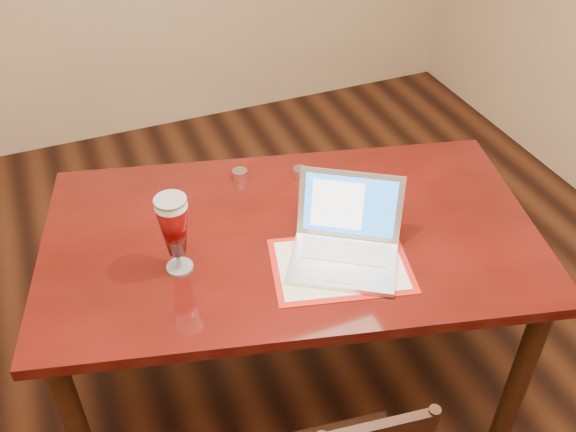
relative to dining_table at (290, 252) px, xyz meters
name	(u,v)px	position (x,y,z in m)	size (l,w,h in m)	color
ground	(283,413)	(-0.10, -0.16, -0.74)	(5.00, 5.00, 0.00)	black
room_shell	(279,0)	(-0.10, -0.16, 1.02)	(4.51, 5.01, 2.71)	tan
dining_table	(290,252)	(0.00, 0.00, 0.00)	(1.97, 1.41, 1.13)	#4B0C0A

